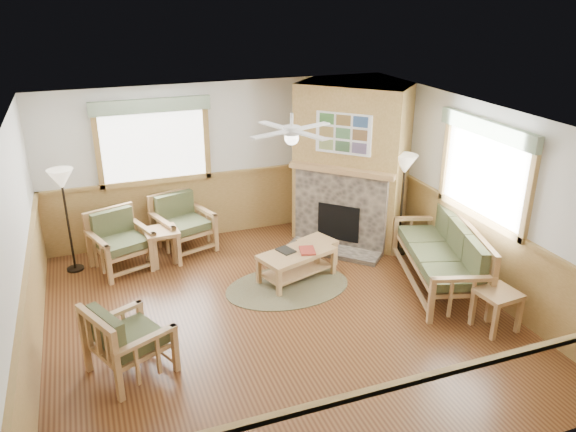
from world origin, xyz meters
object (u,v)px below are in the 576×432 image
object	(u,v)px
armchair_back_right	(183,224)
end_table_sofa	(496,310)
sofa	(439,255)
footstool	(317,252)
end_table_chairs	(162,247)
coffee_table	(297,265)
armchair_back_left	(121,242)
floor_lamp_right	(402,205)
floor_lamp_left	(68,221)
armchair_left	(129,338)

from	to	relation	value
armchair_back_right	end_table_sofa	world-z (taller)	armchair_back_right
sofa	footstool	world-z (taller)	sofa
end_table_chairs	end_table_sofa	bearing A→B (deg)	-42.03
coffee_table	armchair_back_left	bearing A→B (deg)	133.84
footstool	floor_lamp_right	bearing A→B (deg)	-2.95
end_table_sofa	end_table_chairs	bearing A→B (deg)	137.97
coffee_table	floor_lamp_left	xyz separation A→B (m)	(-3.17, 1.50, 0.60)
end_table_sofa	floor_lamp_right	world-z (taller)	floor_lamp_right
armchair_left	end_table_chairs	distance (m)	2.74
footstool	coffee_table	bearing A→B (deg)	-145.15
floor_lamp_right	footstool	bearing A→B (deg)	177.05
sofa	floor_lamp_right	xyz separation A→B (m)	(0.04, 1.16, 0.37)
floor_lamp_right	armchair_back_right	bearing A→B (deg)	157.64
sofa	floor_lamp_left	size ratio (longest dim) A/B	1.27
footstool	floor_lamp_left	size ratio (longest dim) A/B	0.29
sofa	coffee_table	distance (m)	2.11
sofa	armchair_left	bearing A→B (deg)	-66.47
coffee_table	floor_lamp_left	distance (m)	3.56
armchair_left	footstool	distance (m)	3.53
armchair_back_right	sofa	bearing A→B (deg)	-55.81
end_table_chairs	footstool	distance (m)	2.48
sofa	end_table_chairs	bearing A→B (deg)	-102.67
armchair_left	floor_lamp_right	xyz separation A→B (m)	(4.52, 1.66, 0.41)
armchair_back_right	floor_lamp_left	size ratio (longest dim) A/B	0.57
footstool	floor_lamp_left	bearing A→B (deg)	162.34
end_table_chairs	end_table_sofa	distance (m)	5.06
armchair_left	floor_lamp_left	world-z (taller)	floor_lamp_left
armchair_back_left	end_table_sofa	xyz separation A→B (m)	(4.37, -3.43, -0.18)
footstool	end_table_sofa	bearing A→B (deg)	-59.76
sofa	floor_lamp_right	bearing A→B (deg)	-164.80
sofa	end_table_sofa	world-z (taller)	sofa
armchair_back_right	floor_lamp_left	distance (m)	1.81
armchair_back_left	floor_lamp_right	size ratio (longest dim) A/B	0.54
end_table_chairs	floor_lamp_left	size ratio (longest dim) A/B	0.35
coffee_table	floor_lamp_right	size ratio (longest dim) A/B	0.67
end_table_sofa	floor_lamp_left	distance (m)	6.29
armchair_back_right	footstool	world-z (taller)	armchair_back_right
end_table_chairs	footstool	size ratio (longest dim) A/B	1.20
coffee_table	footstool	bearing A→B (deg)	16.47
coffee_table	end_table_sofa	xyz separation A→B (m)	(1.93, -2.15, 0.04)
end_table_chairs	floor_lamp_left	xyz separation A→B (m)	(-1.34, 0.26, 0.54)
armchair_back_right	end_table_chairs	world-z (taller)	armchair_back_right
armchair_back_right	coffee_table	xyz separation A→B (m)	(1.40, -1.63, -0.24)
sofa	floor_lamp_left	xyz separation A→B (m)	(-5.06, 2.39, 0.35)
armchair_left	end_table_chairs	xyz separation A→B (m)	(0.76, 2.63, -0.15)
armchair_left	coffee_table	world-z (taller)	armchair_left
sofa	floor_lamp_right	distance (m)	1.21
armchair_back_right	armchair_left	world-z (taller)	armchair_back_right
armchair_left	armchair_back_left	bearing A→B (deg)	-28.01
armchair_back_left	floor_lamp_left	distance (m)	0.84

